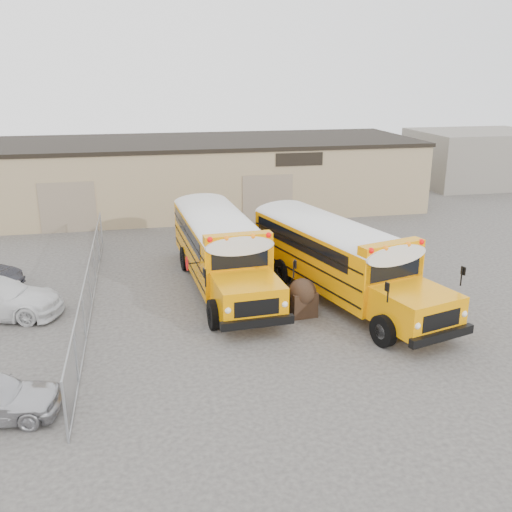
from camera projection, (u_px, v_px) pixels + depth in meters
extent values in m
plane|color=#3D3937|center=(252.00, 326.00, 21.37)|extent=(120.00, 120.00, 0.00)
cube|color=#94835B|center=(195.00, 175.00, 39.30)|extent=(30.00, 10.00, 4.50)
cube|color=black|center=(194.00, 142.00, 38.59)|extent=(30.20, 10.20, 0.25)
cube|color=black|center=(299.00, 159.00, 35.27)|extent=(3.00, 0.08, 0.80)
cube|color=gray|center=(68.00, 208.00, 33.31)|extent=(3.20, 0.08, 3.00)
cube|color=gray|center=(268.00, 199.00, 35.63)|extent=(3.20, 0.08, 3.00)
cylinder|color=gray|center=(65.00, 413.00, 14.34)|extent=(0.07, 0.07, 1.80)
cylinder|color=gray|center=(76.00, 357.00, 17.14)|extent=(0.07, 0.07, 1.80)
cylinder|color=gray|center=(84.00, 317.00, 19.93)|extent=(0.07, 0.07, 1.80)
cylinder|color=gray|center=(90.00, 287.00, 22.73)|extent=(0.07, 0.07, 1.80)
cylinder|color=gray|center=(95.00, 263.00, 25.52)|extent=(0.07, 0.07, 1.80)
cylinder|color=gray|center=(98.00, 244.00, 28.32)|extent=(0.07, 0.07, 1.80)
cylinder|color=gray|center=(101.00, 229.00, 31.11)|extent=(0.07, 0.07, 1.80)
cylinder|color=gray|center=(88.00, 266.00, 22.46)|extent=(0.05, 18.00, 0.05)
cylinder|color=gray|center=(92.00, 307.00, 22.99)|extent=(0.05, 18.00, 0.05)
cube|color=gray|center=(90.00, 287.00, 22.73)|extent=(0.02, 18.00, 1.70)
cube|color=gray|center=(477.00, 158.00, 47.66)|extent=(10.00, 8.00, 4.40)
cube|color=orange|center=(194.00, 211.00, 31.71)|extent=(3.28, 8.43, 2.23)
cube|color=orange|center=(213.00, 246.00, 26.97)|extent=(2.55, 2.55, 1.25)
cube|color=black|center=(207.00, 218.00, 27.75)|extent=(2.23, 0.22, 0.82)
cube|color=silver|center=(193.00, 188.00, 31.31)|extent=(3.28, 8.52, 0.44)
cube|color=orange|center=(206.00, 203.00, 27.76)|extent=(2.70, 0.72, 0.39)
sphere|color=#E50705|center=(183.00, 203.00, 27.20)|extent=(0.22, 0.22, 0.22)
sphere|color=#E50705|center=(230.00, 200.00, 27.79)|extent=(0.22, 0.22, 0.22)
sphere|color=orange|center=(196.00, 202.00, 27.36)|extent=(0.22, 0.22, 0.22)
sphere|color=orange|center=(217.00, 201.00, 27.63)|extent=(0.22, 0.22, 0.22)
cube|color=black|center=(219.00, 265.00, 25.95)|extent=(2.68, 0.42, 0.30)
cube|color=black|center=(183.00, 211.00, 35.86)|extent=(2.67, 0.40, 0.30)
cube|color=black|center=(194.00, 212.00, 31.73)|extent=(3.31, 8.27, 0.07)
cube|color=black|center=(192.00, 199.00, 31.81)|extent=(3.22, 7.13, 0.67)
cylinder|color=black|center=(186.00, 261.00, 26.95)|extent=(0.38, 1.15, 1.13)
cylinder|color=black|center=(239.00, 256.00, 27.61)|extent=(0.38, 1.15, 1.13)
cylinder|color=black|center=(167.00, 225.00, 33.24)|extent=(0.38, 1.15, 1.13)
cylinder|color=black|center=(211.00, 222.00, 33.90)|extent=(0.38, 1.15, 1.13)
cylinder|color=#BF0505|center=(166.00, 223.00, 28.60)|extent=(0.07, 0.61, 0.61)
cube|color=orange|center=(257.00, 220.00, 29.83)|extent=(4.91, 8.76, 2.25)
cube|color=orange|center=(313.00, 257.00, 25.45)|extent=(2.98, 2.98, 1.26)
cube|color=black|center=(299.00, 226.00, 26.14)|extent=(2.18, 0.68, 0.82)
cube|color=silver|center=(257.00, 195.00, 29.43)|extent=(4.93, 8.85, 0.44)
cube|color=orange|center=(297.00, 210.00, 26.14)|extent=(2.73, 1.26, 0.39)
sphere|color=#E50705|center=(278.00, 211.00, 25.38)|extent=(0.22, 0.22, 0.22)
sphere|color=#E50705|center=(321.00, 206.00, 26.39)|extent=(0.22, 0.22, 0.22)
sphere|color=orange|center=(290.00, 210.00, 25.66)|extent=(0.22, 0.22, 0.22)
sphere|color=orange|center=(309.00, 207.00, 26.11)|extent=(0.22, 0.22, 0.22)
cube|color=black|center=(329.00, 276.00, 24.51)|extent=(2.65, 0.97, 0.31)
cube|color=black|center=(224.00, 220.00, 33.71)|extent=(2.64, 0.94, 0.31)
cube|color=black|center=(257.00, 221.00, 29.86)|extent=(4.91, 8.62, 0.07)
cube|color=black|center=(255.00, 207.00, 29.91)|extent=(4.58, 7.51, 0.68)
cylinder|color=black|center=(286.00, 274.00, 25.18)|extent=(0.61, 1.18, 1.14)
cylinder|color=black|center=(335.00, 265.00, 26.32)|extent=(0.61, 1.18, 1.14)
cylinder|color=black|center=(222.00, 236.00, 31.01)|extent=(0.61, 1.18, 1.14)
cylinder|color=black|center=(264.00, 230.00, 32.16)|extent=(0.61, 1.18, 1.14)
cube|color=black|center=(302.00, 303.00, 22.18)|extent=(1.09, 1.00, 0.99)
sphere|color=black|center=(302.00, 292.00, 22.04)|extent=(1.09, 1.09, 1.09)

